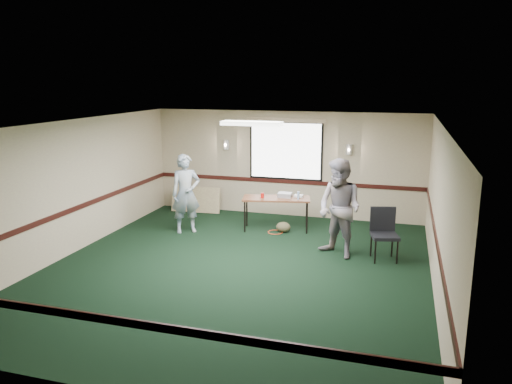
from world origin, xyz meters
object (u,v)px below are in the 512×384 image
(folding_table, at_px, (276,200))
(person_right, at_px, (340,209))
(conference_chair, at_px, (384,229))
(projector, at_px, (285,195))
(person_left, at_px, (186,194))

(folding_table, height_order, person_right, person_right)
(conference_chair, bearing_deg, projector, 134.57)
(projector, height_order, person_right, person_right)
(conference_chair, bearing_deg, person_right, 173.23)
(folding_table, height_order, projector, projector)
(person_left, bearing_deg, person_right, -44.42)
(folding_table, xyz_separation_m, person_right, (1.64, -1.39, 0.26))
(conference_chair, height_order, person_left, person_left)
(projector, xyz_separation_m, person_right, (1.46, -1.50, 0.16))
(folding_table, height_order, conference_chair, conference_chair)
(projector, bearing_deg, person_right, -46.62)
(folding_table, distance_m, projector, 0.24)
(conference_chair, distance_m, person_left, 4.51)
(folding_table, xyz_separation_m, person_left, (-1.96, -0.74, 0.19))
(projector, xyz_separation_m, person_left, (-2.14, -0.85, 0.08))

